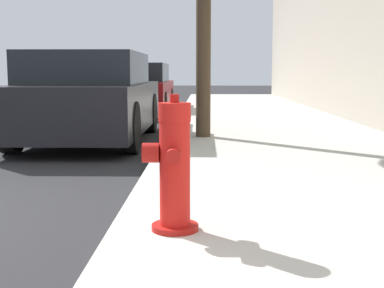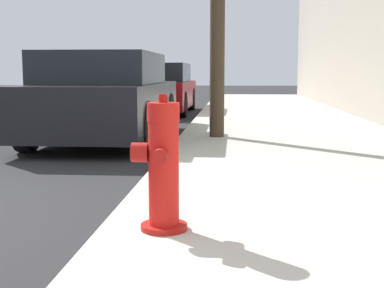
# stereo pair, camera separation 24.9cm
# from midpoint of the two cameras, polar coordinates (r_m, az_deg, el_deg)

# --- Properties ---
(sidewalk_slab) EXTENTS (3.48, 40.00, 0.13)m
(sidewalk_slab) POSITION_cam_midpoint_polar(r_m,az_deg,el_deg) (3.54, 21.56, -9.78)
(sidewalk_slab) COLOR beige
(sidewalk_slab) RESTS_ON ground_plane
(fire_hydrant) EXTENTS (0.34, 0.36, 0.83)m
(fire_hydrant) POSITION_cam_midpoint_polar(r_m,az_deg,el_deg) (3.24, -0.96, -2.59)
(fire_hydrant) COLOR #A91511
(fire_hydrant) RESTS_ON sidewalk_slab
(parked_car_near) EXTENTS (1.81, 4.18, 1.39)m
(parked_car_near) POSITION_cam_midpoint_polar(r_m,az_deg,el_deg) (8.56, -8.39, 4.88)
(parked_car_near) COLOR black
(parked_car_near) RESTS_ON ground_plane
(parked_car_mid) EXTENTS (1.73, 4.08, 1.31)m
(parked_car_mid) POSITION_cam_midpoint_polar(r_m,az_deg,el_deg) (14.21, -3.13, 5.87)
(parked_car_mid) COLOR maroon
(parked_car_mid) RESTS_ON ground_plane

